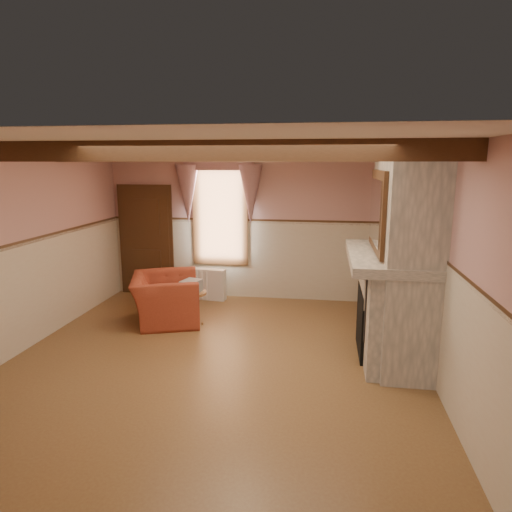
% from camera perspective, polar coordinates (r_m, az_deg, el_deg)
% --- Properties ---
extents(floor, '(5.50, 6.00, 0.01)m').
position_cam_1_polar(floor, '(6.26, -5.13, -12.89)').
color(floor, brown).
rests_on(floor, ground).
extents(ceiling, '(5.50, 6.00, 0.01)m').
position_cam_1_polar(ceiling, '(5.70, -5.66, 13.65)').
color(ceiling, silver).
rests_on(ceiling, wall_back).
extents(wall_back, '(5.50, 0.02, 2.80)m').
position_cam_1_polar(wall_back, '(8.72, -0.58, 3.76)').
color(wall_back, tan).
rests_on(wall_back, floor).
extents(wall_front, '(5.50, 0.02, 2.80)m').
position_cam_1_polar(wall_front, '(3.13, -19.15, -11.50)').
color(wall_front, tan).
rests_on(wall_front, floor).
extents(wall_left, '(0.02, 6.00, 2.80)m').
position_cam_1_polar(wall_left, '(7.01, -27.73, 0.48)').
color(wall_left, tan).
rests_on(wall_left, floor).
extents(wall_right, '(0.02, 6.00, 2.80)m').
position_cam_1_polar(wall_right, '(5.81, 21.96, -1.09)').
color(wall_right, tan).
rests_on(wall_right, floor).
extents(wainscot, '(5.50, 6.00, 1.50)m').
position_cam_1_polar(wainscot, '(5.99, -5.26, -6.35)').
color(wainscot, '#C1B49B').
rests_on(wainscot, floor).
extents(chair_rail, '(5.50, 6.00, 0.08)m').
position_cam_1_polar(chair_rail, '(5.80, -5.40, 0.72)').
color(chair_rail, black).
rests_on(chair_rail, wainscot).
extents(firebox, '(0.20, 0.95, 0.90)m').
position_cam_1_polar(firebox, '(6.51, 13.64, -7.92)').
color(firebox, black).
rests_on(firebox, floor).
extents(armchair, '(1.39, 1.48, 0.78)m').
position_cam_1_polar(armchair, '(7.69, -11.23, -5.24)').
color(armchair, maroon).
rests_on(armchair, floor).
extents(side_table, '(0.59, 0.59, 0.55)m').
position_cam_1_polar(side_table, '(7.51, -7.95, -6.47)').
color(side_table, brown).
rests_on(side_table, floor).
extents(book_stack, '(0.33, 0.38, 0.20)m').
position_cam_1_polar(book_stack, '(7.37, -8.10, -3.77)').
color(book_stack, '#B7AD8C').
rests_on(book_stack, side_table).
extents(radiator, '(0.72, 0.26, 0.60)m').
position_cam_1_polar(radiator, '(8.82, -6.06, -3.51)').
color(radiator, silver).
rests_on(radiator, floor).
extents(bowl, '(0.37, 0.37, 0.09)m').
position_cam_1_polar(bowl, '(6.29, 16.30, 0.83)').
color(bowl, brown).
rests_on(bowl, mantel).
extents(mantel_clock, '(0.14, 0.24, 0.20)m').
position_cam_1_polar(mantel_clock, '(7.06, 15.52, 2.46)').
color(mantel_clock, black).
rests_on(mantel_clock, mantel).
extents(oil_lamp, '(0.11, 0.11, 0.28)m').
position_cam_1_polar(oil_lamp, '(6.58, 16.01, 2.13)').
color(oil_lamp, '#C28836').
rests_on(oil_lamp, mantel).
extents(candle_red, '(0.06, 0.06, 0.16)m').
position_cam_1_polar(candle_red, '(5.59, 17.23, -0.18)').
color(candle_red, '#A52314').
rests_on(candle_red, mantel).
extents(jar_yellow, '(0.06, 0.06, 0.12)m').
position_cam_1_polar(jar_yellow, '(5.70, 17.07, -0.16)').
color(jar_yellow, gold).
rests_on(jar_yellow, mantel).
extents(fireplace, '(0.85, 2.00, 2.80)m').
position_cam_1_polar(fireplace, '(6.32, 17.89, 0.17)').
color(fireplace, gray).
rests_on(fireplace, floor).
extents(mantel, '(1.05, 2.05, 0.12)m').
position_cam_1_polar(mantel, '(6.30, 16.26, -0.13)').
color(mantel, gray).
rests_on(mantel, fireplace).
extents(overmantel_mirror, '(0.06, 1.44, 1.04)m').
position_cam_1_polar(overmantel_mirror, '(6.19, 14.87, 5.46)').
color(overmantel_mirror, silver).
rests_on(overmantel_mirror, fireplace).
extents(door, '(1.10, 0.10, 2.10)m').
position_cam_1_polar(door, '(9.29, -13.53, 1.74)').
color(door, black).
rests_on(door, floor).
extents(window, '(1.06, 0.08, 2.02)m').
position_cam_1_polar(window, '(8.78, -4.50, 5.42)').
color(window, white).
rests_on(window, wall_back).
extents(window_drapes, '(1.30, 0.14, 1.40)m').
position_cam_1_polar(window_drapes, '(8.65, -4.70, 9.31)').
color(window_drapes, gray).
rests_on(window_drapes, wall_back).
extents(ceiling_beam_front, '(5.50, 0.18, 0.20)m').
position_cam_1_polar(ceiling_beam_front, '(4.55, -9.47, 12.82)').
color(ceiling_beam_front, black).
rests_on(ceiling_beam_front, ceiling).
extents(ceiling_beam_back, '(5.50, 0.18, 0.20)m').
position_cam_1_polar(ceiling_beam_back, '(6.87, -3.10, 12.50)').
color(ceiling_beam_back, black).
rests_on(ceiling_beam_back, ceiling).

